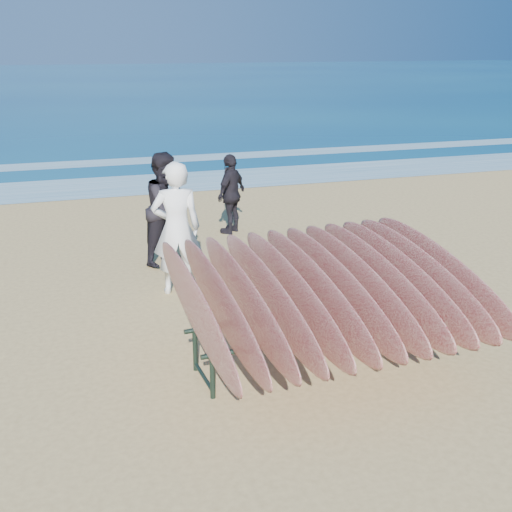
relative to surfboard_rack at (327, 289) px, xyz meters
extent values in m
plane|color=tan|center=(-0.45, 0.45, -0.91)|extent=(120.00, 120.00, 0.00)
plane|color=navy|center=(-0.45, 55.45, -0.90)|extent=(160.00, 160.00, 0.00)
plane|color=white|center=(-0.45, 10.45, -0.90)|extent=(160.00, 160.00, 0.00)
plane|color=white|center=(-0.45, 13.95, -0.90)|extent=(160.00, 160.00, 0.00)
cylinder|color=#1C2D25|center=(-1.46, -0.42, -0.66)|extent=(0.06, 0.06, 0.50)
cylinder|color=#1C2D25|center=(1.50, -0.23, -0.66)|extent=(0.06, 0.06, 0.50)
cylinder|color=#1C2D25|center=(-1.50, 0.23, -0.66)|extent=(0.06, 0.06, 0.50)
cylinder|color=#1C2D25|center=(1.46, 0.42, -0.66)|extent=(0.06, 0.06, 0.50)
cylinder|color=#1C2D25|center=(0.02, -0.32, -0.41)|extent=(3.20, 0.26, 0.06)
cylinder|color=#1C2D25|center=(-0.02, 0.32, -0.41)|extent=(3.20, 0.26, 0.06)
cylinder|color=#1C2D25|center=(-1.48, -0.10, -0.83)|extent=(0.09, 0.65, 0.04)
cylinder|color=#1C2D25|center=(1.48, 0.10, -0.83)|extent=(0.09, 0.65, 0.04)
ellipsoid|color=#5E0610|center=(-1.55, -0.10, 0.01)|extent=(0.27, 3.01, 1.10)
ellipsoid|color=#5E0610|center=(-1.27, -0.08, 0.01)|extent=(0.27, 3.01, 1.10)
ellipsoid|color=#5E0610|center=(-0.98, -0.06, 0.01)|extent=(0.27, 3.01, 1.10)
ellipsoid|color=#5E0610|center=(-0.70, -0.05, 0.01)|extent=(0.27, 3.01, 1.10)
ellipsoid|color=#5E0610|center=(-0.42, -0.03, 0.01)|extent=(0.27, 3.01, 1.10)
ellipsoid|color=#5E0610|center=(-0.14, -0.01, 0.01)|extent=(0.27, 3.01, 1.10)
ellipsoid|color=#5E0610|center=(0.14, 0.01, 0.01)|extent=(0.27, 3.01, 1.10)
ellipsoid|color=#5E0610|center=(0.42, 0.03, 0.01)|extent=(0.27, 3.01, 1.10)
ellipsoid|color=#5E0610|center=(0.70, 0.05, 0.01)|extent=(0.27, 3.01, 1.10)
ellipsoid|color=#5E0610|center=(0.98, 0.06, 0.01)|extent=(0.27, 3.01, 1.10)
ellipsoid|color=#5E0610|center=(1.27, 0.08, 0.01)|extent=(0.27, 3.01, 1.10)
ellipsoid|color=#5E0610|center=(1.55, 0.10, 0.01)|extent=(0.27, 3.01, 1.10)
imported|color=white|center=(-1.22, 2.69, 0.08)|extent=(0.76, 0.53, 1.98)
imported|color=black|center=(-1.12, 4.06, 0.03)|extent=(1.15, 1.15, 1.88)
imported|color=black|center=(0.38, 5.49, -0.14)|extent=(0.91, 0.91, 1.55)
camera|label=1|loc=(-2.81, -6.24, 2.69)|focal=45.00mm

